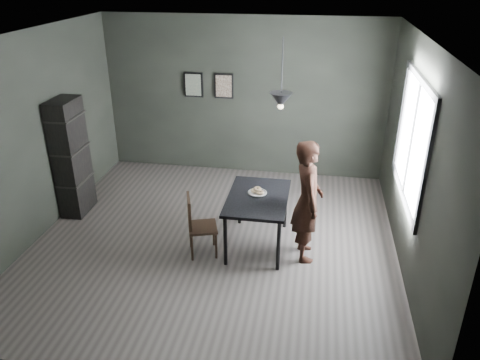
% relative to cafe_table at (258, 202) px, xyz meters
% --- Properties ---
extents(ground, '(5.00, 5.00, 0.00)m').
position_rel_cafe_table_xyz_m(ground, '(-0.60, 0.00, -0.67)').
color(ground, '#37322F').
rests_on(ground, ground).
extents(back_wall, '(5.00, 0.10, 2.80)m').
position_rel_cafe_table_xyz_m(back_wall, '(-0.60, 2.50, 0.73)').
color(back_wall, black).
rests_on(back_wall, ground).
extents(ceiling, '(5.00, 5.00, 0.02)m').
position_rel_cafe_table_xyz_m(ceiling, '(-0.60, 0.00, 2.13)').
color(ceiling, silver).
rests_on(ceiling, ground).
extents(window_assembly, '(0.04, 1.96, 1.56)m').
position_rel_cafe_table_xyz_m(window_assembly, '(1.87, 0.20, 0.93)').
color(window_assembly, white).
rests_on(window_assembly, ground).
extents(cafe_table, '(0.80, 1.20, 0.75)m').
position_rel_cafe_table_xyz_m(cafe_table, '(0.00, 0.00, 0.00)').
color(cafe_table, black).
rests_on(cafe_table, ground).
extents(white_plate, '(0.23, 0.23, 0.01)m').
position_rel_cafe_table_xyz_m(white_plate, '(-0.02, 0.09, 0.08)').
color(white_plate, silver).
rests_on(white_plate, cafe_table).
extents(donut_pile, '(0.19, 0.14, 0.08)m').
position_rel_cafe_table_xyz_m(donut_pile, '(-0.02, 0.09, 0.12)').
color(donut_pile, beige).
rests_on(donut_pile, white_plate).
extents(woman, '(0.49, 0.66, 1.64)m').
position_rel_cafe_table_xyz_m(woman, '(0.66, -0.15, 0.15)').
color(woman, black).
rests_on(woman, ground).
extents(wood_chair, '(0.47, 0.47, 0.85)m').
position_rel_cafe_table_xyz_m(wood_chair, '(-0.76, -0.35, -0.19)').
color(wood_chair, black).
rests_on(wood_chair, ground).
extents(shelf_unit, '(0.36, 0.61, 1.80)m').
position_rel_cafe_table_xyz_m(shelf_unit, '(-2.92, 0.51, 0.23)').
color(shelf_unit, black).
rests_on(shelf_unit, ground).
extents(pendant_lamp, '(0.28, 0.28, 0.86)m').
position_rel_cafe_table_xyz_m(pendant_lamp, '(0.25, 0.10, 1.38)').
color(pendant_lamp, black).
rests_on(pendant_lamp, ground).
extents(framed_print_left, '(0.34, 0.04, 0.44)m').
position_rel_cafe_table_xyz_m(framed_print_left, '(-1.50, 2.47, 0.93)').
color(framed_print_left, black).
rests_on(framed_print_left, ground).
extents(framed_print_right, '(0.34, 0.04, 0.44)m').
position_rel_cafe_table_xyz_m(framed_print_right, '(-0.95, 2.47, 0.93)').
color(framed_print_right, black).
rests_on(framed_print_right, ground).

